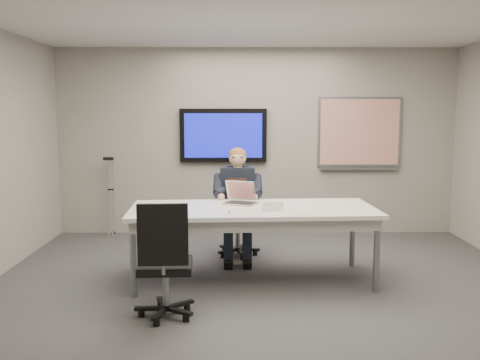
{
  "coord_description": "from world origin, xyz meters",
  "views": [
    {
      "loc": [
        -0.31,
        -5.08,
        1.87
      ],
      "look_at": [
        -0.26,
        0.82,
        1.1
      ],
      "focal_mm": 40.0,
      "sensor_mm": 36.0,
      "label": 1
    }
  ],
  "objects_px": {
    "seated_person": "(238,216)",
    "office_chair_near": "(165,282)",
    "office_chair_far": "(238,229)",
    "laptop": "(241,198)",
    "conference_table": "(253,216)"
  },
  "relations": [
    {
      "from": "seated_person",
      "to": "office_chair_near",
      "type": "bearing_deg",
      "value": -108.21
    },
    {
      "from": "office_chair_far",
      "to": "laptop",
      "type": "relative_size",
      "value": 2.4
    },
    {
      "from": "office_chair_far",
      "to": "laptop",
      "type": "height_order",
      "value": "office_chair_far"
    },
    {
      "from": "conference_table",
      "to": "seated_person",
      "type": "relative_size",
      "value": 1.93
    },
    {
      "from": "conference_table",
      "to": "office_chair_far",
      "type": "height_order",
      "value": "office_chair_far"
    },
    {
      "from": "conference_table",
      "to": "office_chair_far",
      "type": "xyz_separation_m",
      "value": [
        -0.16,
        1.08,
        -0.39
      ]
    },
    {
      "from": "seated_person",
      "to": "laptop",
      "type": "relative_size",
      "value": 3.12
    },
    {
      "from": "seated_person",
      "to": "laptop",
      "type": "xyz_separation_m",
      "value": [
        0.03,
        -0.55,
        0.32
      ]
    },
    {
      "from": "office_chair_near",
      "to": "laptop",
      "type": "distance_m",
      "value": 1.62
    },
    {
      "from": "seated_person",
      "to": "office_chair_far",
      "type": "bearing_deg",
      "value": 90.3
    },
    {
      "from": "conference_table",
      "to": "seated_person",
      "type": "distance_m",
      "value": 0.85
    },
    {
      "from": "conference_table",
      "to": "laptop",
      "type": "height_order",
      "value": "laptop"
    },
    {
      "from": "office_chair_near",
      "to": "seated_person",
      "type": "bearing_deg",
      "value": -112.13
    },
    {
      "from": "office_chair_far",
      "to": "seated_person",
      "type": "distance_m",
      "value": 0.35
    },
    {
      "from": "conference_table",
      "to": "laptop",
      "type": "xyz_separation_m",
      "value": [
        -0.13,
        0.27,
        0.16
      ]
    }
  ]
}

